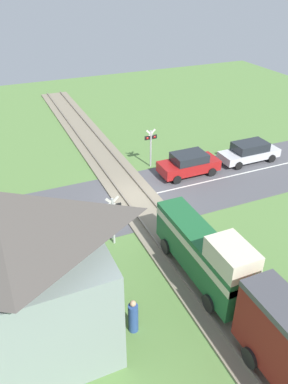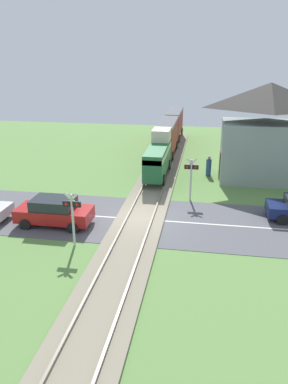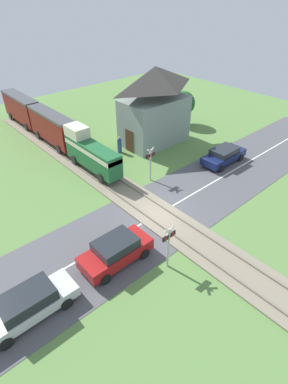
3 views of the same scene
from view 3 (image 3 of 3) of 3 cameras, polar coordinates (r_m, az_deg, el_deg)
name	(u,v)px [view 3 (image 3 of 3)]	position (r m, az deg, el deg)	size (l,w,h in m)	color
ground_plane	(157,215)	(20.33, 2.52, -4.39)	(60.00, 60.00, 0.00)	#5B8442
road_surface	(157,215)	(20.32, 2.52, -4.37)	(48.00, 6.40, 0.02)	#515156
track_bed	(157,214)	(20.29, 2.53, -4.25)	(2.80, 48.00, 0.24)	gray
train	(50,126)	(30.16, -17.40, 11.90)	(1.58, 19.99, 3.18)	#1E6033
car_near_crossing	(116,251)	(16.81, -5.38, -11.05)	(4.12, 1.92, 1.56)	#A81919
car_far_side	(224,155)	(26.89, 14.96, 6.81)	(4.33, 1.88, 1.38)	#141E4C
car_behind_queue	(28,304)	(15.57, -21.17, -19.34)	(4.47, 1.80, 1.48)	silver
crossing_signal_west_approach	(169,242)	(15.82, 4.72, -9.43)	(0.90, 0.18, 2.82)	#B7B7B7
crossing_signal_east_approach	(151,160)	(23.01, 1.25, 6.17)	(0.90, 0.18, 2.82)	#B7B7B7
station_building	(154,107)	(28.82, 2.01, 15.82)	(6.65, 4.05, 7.09)	gray
pedestrian_by_station	(120,145)	(27.86, -4.69, 8.88)	(0.39, 0.39, 1.58)	#2D4C8E
tree_by_station	(183,103)	(33.92, 7.47, 16.39)	(2.55, 2.55, 3.59)	brown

